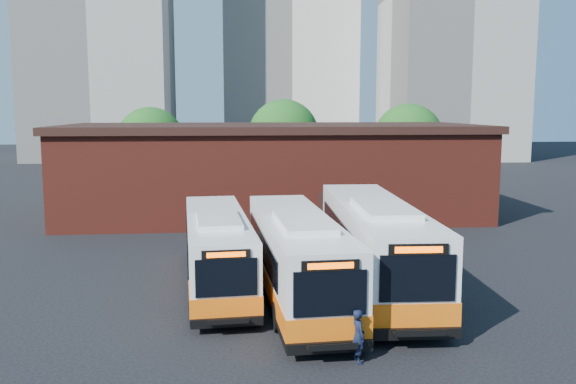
{
  "coord_description": "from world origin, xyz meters",
  "views": [
    {
      "loc": [
        -2.89,
        -22.78,
        7.51
      ],
      "look_at": [
        -0.28,
        5.33,
        3.62
      ],
      "focal_mm": 38.0,
      "sensor_mm": 36.0,
      "label": 1
    }
  ],
  "objects": [
    {
      "name": "transit_worker",
      "position": [
        0.79,
        -5.75,
        0.81
      ],
      "size": [
        0.51,
        0.66,
        1.62
      ],
      "primitive_type": "imported",
      "rotation": [
        0.0,
        0.0,
        1.79
      ],
      "color": "black",
      "rests_on": "ground"
    },
    {
      "name": "tree_west",
      "position": [
        -10.0,
        32.0,
        4.64
      ],
      "size": [
        6.0,
        6.0,
        7.65
      ],
      "color": "#382314",
      "rests_on": "ground"
    },
    {
      "name": "bus_mideast",
      "position": [
        -0.38,
        0.51,
        1.58
      ],
      "size": [
        3.33,
        12.93,
        3.49
      ],
      "rotation": [
        0.0,
        0.0,
        0.05
      ],
      "color": "white",
      "rests_on": "ground"
    },
    {
      "name": "bus_midwest",
      "position": [
        -3.55,
        2.58,
        1.47
      ],
      "size": [
        3.35,
        12.04,
        3.24
      ],
      "rotation": [
        0.0,
        0.0,
        0.08
      ],
      "color": "white",
      "rests_on": "ground"
    },
    {
      "name": "bus_east",
      "position": [
        3.05,
        1.77,
        1.72
      ],
      "size": [
        3.34,
        13.97,
        3.78
      ],
      "rotation": [
        0.0,
        0.0,
        -0.03
      ],
      "color": "white",
      "rests_on": "ground"
    },
    {
      "name": "ground",
      "position": [
        0.0,
        0.0,
        0.0
      ],
      "size": [
        220.0,
        220.0,
        0.0
      ],
      "primitive_type": "plane",
      "color": "black"
    },
    {
      "name": "depot_building",
      "position": [
        0.0,
        20.0,
        3.26
      ],
      "size": [
        28.6,
        12.6,
        6.4
      ],
      "color": "maroon",
      "rests_on": "ground"
    },
    {
      "name": "tree_east",
      "position": [
        13.0,
        31.0,
        4.83
      ],
      "size": [
        6.24,
        6.24,
        7.96
      ],
      "color": "#382314",
      "rests_on": "ground"
    },
    {
      "name": "tree_mid",
      "position": [
        2.0,
        34.0,
        5.08
      ],
      "size": [
        6.56,
        6.56,
        8.36
      ],
      "color": "#382314",
      "rests_on": "ground"
    }
  ]
}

